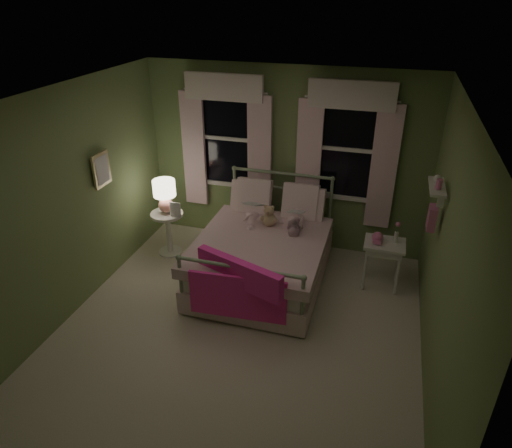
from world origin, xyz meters
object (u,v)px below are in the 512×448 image
(child_left, at_px, (252,200))
(nightstand_right, at_px, (384,249))
(table_lamp, at_px, (165,193))
(child_right, at_px, (293,203))
(teddy_bear, at_px, (269,217))
(bed, at_px, (264,254))
(nightstand_left, at_px, (168,227))

(child_left, height_order, nightstand_right, child_left)
(child_left, height_order, table_lamp, child_left)
(child_right, height_order, table_lamp, child_right)
(child_left, relative_size, child_right, 0.92)
(child_right, xyz_separation_m, teddy_bear, (-0.28, -0.16, -0.17))
(child_left, distance_m, table_lamp, 1.22)
(bed, xyz_separation_m, nightstand_left, (-1.49, 0.25, 0.03))
(table_lamp, bearing_deg, bed, -9.42)
(nightstand_left, bearing_deg, nightstand_right, 0.38)
(child_right, bearing_deg, child_left, -11.65)
(bed, height_order, child_right, child_right)
(nightstand_right, bearing_deg, table_lamp, -179.62)
(nightstand_right, bearing_deg, child_right, 172.78)
(child_right, bearing_deg, table_lamp, -6.02)
(nightstand_left, bearing_deg, bed, -9.42)
(child_left, xyz_separation_m, nightstand_left, (-1.21, -0.17, -0.52))
(child_left, distance_m, nightstand_left, 1.33)
(child_left, xyz_separation_m, teddy_bear, (0.28, -0.16, -0.14))
(child_right, relative_size, table_lamp, 1.65)
(child_left, height_order, teddy_bear, child_left)
(bed, xyz_separation_m, nightstand_right, (1.50, 0.27, 0.17))
(bed, distance_m, child_left, 0.75)
(child_left, bearing_deg, teddy_bear, 137.82)
(child_right, distance_m, nightstand_left, 1.86)
(bed, height_order, nightstand_left, bed)
(bed, relative_size, child_right, 2.58)
(teddy_bear, bearing_deg, child_right, 29.50)
(table_lamp, bearing_deg, teddy_bear, 0.61)
(bed, xyz_separation_m, child_right, (0.28, 0.42, 0.58))
(table_lamp, bearing_deg, child_left, 8.21)
(teddy_bear, xyz_separation_m, nightstand_right, (1.50, 0.00, -0.24))
(teddy_bear, bearing_deg, nightstand_right, 0.16)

